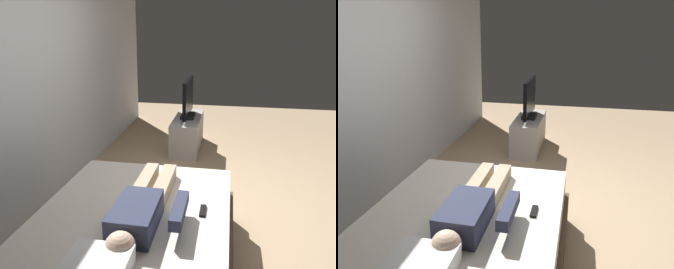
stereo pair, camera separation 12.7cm
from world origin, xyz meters
The scene contains 7 objects.
ground_plane centered at (0.00, 0.00, 0.00)m, with size 10.00×10.00×0.00m, color tan.
back_wall centered at (0.40, 1.82, 1.40)m, with size 6.40×0.10×2.80m, color silver.
bed centered at (-0.99, 0.54, 0.26)m, with size 1.98×1.46×0.54m.
person centered at (-0.96, 0.45, 0.62)m, with size 1.26×0.46×0.18m.
remote centered at (-0.81, 0.05, 0.55)m, with size 0.15×0.04×0.02m, color black.
tv_stand centered at (1.93, 0.51, 0.25)m, with size 1.10×0.40×0.50m, color #B7B2AD.
tv centered at (1.93, 0.51, 0.78)m, with size 0.88×0.20×0.59m.
Camera 2 is at (-2.89, -0.22, 1.81)m, focal length 35.11 mm.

